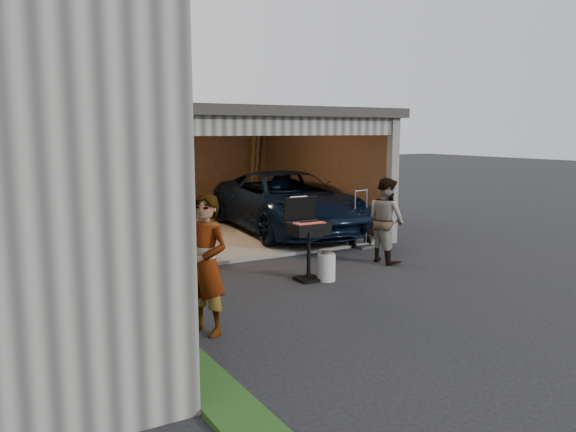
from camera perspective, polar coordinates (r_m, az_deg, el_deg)
name	(u,v)px	position (r m, az deg, el deg)	size (l,w,h in m)	color
ground	(338,318)	(7.50, 5.13, -10.26)	(80.00, 80.00, 0.00)	black
groundcover_strip	(206,383)	(5.67, -8.32, -16.45)	(0.50, 8.00, 0.06)	#193814
garage	(200,155)	(13.50, -8.92, 6.16)	(6.80, 6.30, 2.90)	#605E59
minivan	(287,204)	(13.31, -0.11, 1.22)	(2.35, 5.10, 1.42)	black
woman	(206,265)	(6.77, -8.30, -4.93)	(0.62, 0.41, 1.70)	silver
man	(386,220)	(10.55, 9.93, -0.41)	(0.77, 0.60, 1.58)	#45231B
bbq_grill	(308,232)	(9.12, 2.00, -1.60)	(0.61, 0.54, 1.36)	black
propane_tank	(326,267)	(9.22, 3.92, -5.22)	(0.30, 0.30, 0.44)	beige
plywood_panel	(137,297)	(7.13, -15.07, -7.98)	(0.04, 0.77, 0.86)	#4E2C1B
hand_truck	(362,236)	(11.92, 7.54, -2.03)	(0.52, 0.42, 1.22)	slate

